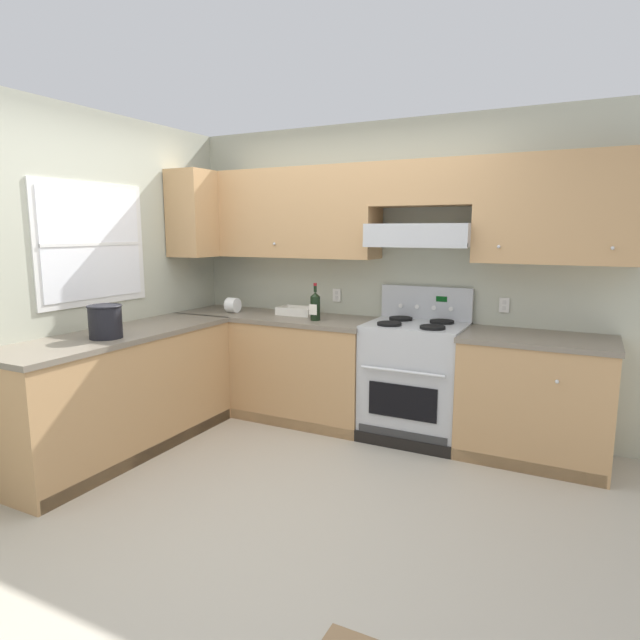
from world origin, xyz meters
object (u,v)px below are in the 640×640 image
(stove, at_px, (414,379))
(paper_towel_roll, at_px, (233,305))
(wine_bottle, at_px, (315,306))
(bowl, at_px, (297,312))
(bucket, at_px, (105,321))

(stove, xyz_separation_m, paper_towel_roll, (-1.71, -0.06, 0.50))
(wine_bottle, height_order, bowl, wine_bottle)
(wine_bottle, bearing_deg, bucket, -125.88)
(bowl, distance_m, paper_towel_roll, 0.61)
(stove, bearing_deg, bucket, -141.53)
(stove, bearing_deg, paper_towel_roll, -177.96)
(bucket, xyz_separation_m, paper_towel_roll, (0.09, 1.37, -0.05))
(stove, distance_m, bowl, 1.21)
(paper_towel_roll, bearing_deg, bowl, 14.61)
(wine_bottle, relative_size, paper_towel_roll, 2.29)
(stove, relative_size, bowl, 3.57)
(wine_bottle, bearing_deg, stove, 6.90)
(wine_bottle, height_order, paper_towel_roll, wine_bottle)
(stove, height_order, paper_towel_roll, stove)
(bowl, bearing_deg, paper_towel_roll, -165.39)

